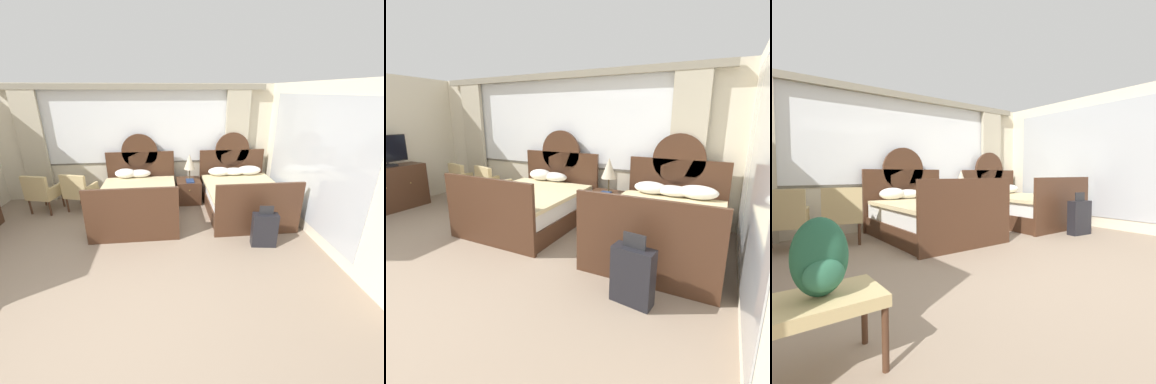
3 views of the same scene
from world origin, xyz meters
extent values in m
plane|color=gray|center=(0.00, 0.00, 0.00)|extent=(24.00, 24.00, 0.00)
cube|color=beige|center=(0.00, 3.93, 1.35)|extent=(6.51, 0.07, 2.70)
cube|color=#646054|center=(0.00, 3.89, 1.76)|extent=(4.52, 0.02, 1.80)
cube|color=white|center=(0.00, 3.88, 1.76)|extent=(4.44, 0.02, 1.72)
cube|color=#C1B79E|center=(-2.39, 3.80, 1.30)|extent=(0.56, 0.08, 2.60)
cube|color=#C1B79E|center=(2.39, 3.80, 1.30)|extent=(0.56, 0.08, 2.60)
cube|color=gray|center=(0.00, 3.80, 2.62)|extent=(5.99, 0.10, 0.12)
cube|color=beige|center=(3.29, 1.65, 1.35)|extent=(0.07, 4.50, 2.70)
cube|color=#B2B7BC|center=(3.25, 1.95, 1.35)|extent=(0.01, 3.15, 2.27)
cube|color=#472B1C|center=(0.02, 2.71, 0.15)|extent=(1.54, 2.01, 0.30)
cube|color=white|center=(0.02, 2.71, 0.43)|extent=(1.48, 1.91, 0.25)
cube|color=beige|center=(0.02, 2.63, 0.58)|extent=(1.58, 1.81, 0.06)
cube|color=#472B1C|center=(0.02, 3.74, 0.59)|extent=(1.62, 0.06, 1.18)
cylinder|color=#472B1C|center=(0.02, 3.74, 1.18)|extent=(0.85, 0.06, 0.85)
cube|color=#472B1C|center=(0.02, 1.67, 0.51)|extent=(1.62, 0.06, 1.03)
ellipsoid|color=white|center=(-0.32, 3.51, 0.72)|extent=(0.49, 0.30, 0.22)
ellipsoid|color=white|center=(-0.01, 3.53, 0.70)|extent=(0.53, 0.26, 0.18)
cube|color=#472B1C|center=(2.28, 2.71, 0.15)|extent=(1.54, 2.01, 0.30)
cube|color=white|center=(2.28, 2.71, 0.43)|extent=(1.48, 1.91, 0.25)
cube|color=beige|center=(2.28, 2.63, 0.58)|extent=(1.58, 1.81, 0.06)
cube|color=#472B1C|center=(2.28, 3.74, 0.59)|extent=(1.62, 0.06, 1.18)
cylinder|color=#472B1C|center=(2.28, 3.74, 1.18)|extent=(0.85, 0.06, 0.85)
cube|color=#472B1C|center=(2.28, 1.67, 0.51)|extent=(1.62, 0.06, 1.03)
ellipsoid|color=white|center=(1.91, 3.46, 0.71)|extent=(0.54, 0.31, 0.20)
ellipsoid|color=white|center=(2.27, 3.47, 0.70)|extent=(0.58, 0.33, 0.17)
ellipsoid|color=white|center=(2.65, 3.46, 0.72)|extent=(0.60, 0.33, 0.22)
cube|color=#472B1C|center=(1.15, 3.35, 0.28)|extent=(0.57, 0.57, 0.56)
sphere|color=tan|center=(1.15, 3.06, 0.40)|extent=(0.02, 0.02, 0.02)
cylinder|color=brown|center=(1.18, 3.41, 0.57)|extent=(0.14, 0.14, 0.02)
cylinder|color=brown|center=(1.18, 3.41, 0.69)|extent=(0.03, 0.03, 0.23)
cone|color=beige|center=(1.18, 3.41, 0.99)|extent=(0.27, 0.27, 0.36)
cube|color=navy|center=(1.18, 3.24, 0.57)|extent=(0.18, 0.26, 0.03)
cube|color=tan|center=(-1.29, 3.20, 0.39)|extent=(0.71, 0.71, 0.10)
cube|color=tan|center=(-1.36, 2.96, 0.66)|extent=(0.56, 0.24, 0.44)
cube|color=tan|center=(-1.05, 3.12, 0.52)|extent=(0.21, 0.50, 0.16)
cube|color=tan|center=(-1.53, 3.27, 0.52)|extent=(0.21, 0.50, 0.16)
cylinder|color=#472B1C|center=(-1.00, 3.35, 0.17)|extent=(0.04, 0.04, 0.34)
cylinder|color=#472B1C|center=(-1.44, 3.49, 0.17)|extent=(0.04, 0.04, 0.34)
cylinder|color=#472B1C|center=(-1.13, 2.91, 0.17)|extent=(0.04, 0.04, 0.34)
cylinder|color=#472B1C|center=(-1.58, 3.04, 0.17)|extent=(0.04, 0.04, 0.34)
cube|color=tan|center=(-2.07, 3.20, 0.39)|extent=(0.69, 0.69, 0.10)
cube|color=tan|center=(-2.13, 2.96, 0.66)|extent=(0.57, 0.22, 0.44)
cube|color=tan|center=(-1.83, 3.13, 0.52)|extent=(0.18, 0.51, 0.16)
cube|color=tan|center=(-2.32, 3.26, 0.52)|extent=(0.18, 0.51, 0.16)
cylinder|color=#472B1C|center=(-1.79, 3.36, 0.17)|extent=(0.04, 0.04, 0.34)
cylinder|color=#472B1C|center=(-2.24, 3.48, 0.17)|extent=(0.04, 0.04, 0.34)
cylinder|color=#472B1C|center=(-1.90, 2.91, 0.17)|extent=(0.04, 0.04, 0.34)
cylinder|color=#472B1C|center=(-2.36, 3.03, 0.17)|extent=(0.04, 0.04, 0.34)
cube|color=black|center=(2.28, 1.32, 0.30)|extent=(0.45, 0.24, 0.61)
cube|color=#232326|center=(2.28, 1.32, 0.68)|extent=(0.23, 0.05, 0.15)
cylinder|color=black|center=(2.11, 1.34, 0.03)|extent=(0.05, 0.03, 0.05)
cylinder|color=black|center=(2.44, 1.30, 0.03)|extent=(0.05, 0.03, 0.05)
camera|label=1|loc=(0.63, -2.37, 2.55)|focal=23.85mm
camera|label=2|loc=(2.98, -1.23, 1.85)|focal=26.95mm
camera|label=3|loc=(-2.57, -1.65, 1.10)|focal=27.82mm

